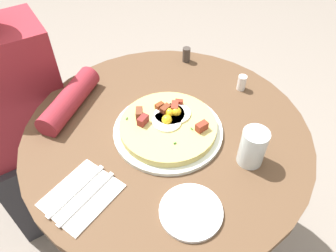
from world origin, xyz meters
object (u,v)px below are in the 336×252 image
Objects in this scene: dining_table at (167,166)px; fork at (87,198)px; knife at (76,191)px; breakfast_pizza at (169,124)px; water_glass at (253,147)px; bread_plate at (191,212)px; salt_shaker at (242,83)px; person_seated at (21,134)px; pizza_plate at (169,130)px; pepper_shaker at (186,55)px.

dining_table is 0.35m from fork.
knife reaches higher than dining_table.
fork reaches higher than dining_table.
water_glass is at bearing -59.12° from breakfast_pizza.
bread_plate is 0.49m from salt_shaker.
breakfast_pizza is 5.46× the size of salt_shaker.
dining_table is 16.44× the size of salt_shaker.
bread_plate is 0.25m from fork.
knife is at bearing 136.61° from bread_plate.
breakfast_pizza is 1.54× the size of fork.
person_seated is 22.38× the size of salt_shaker.
bread_plate is (-0.10, -0.25, -0.00)m from pizza_plate.
pepper_shaker is (-0.06, 0.23, 0.00)m from salt_shaker.
water_glass reaches higher than dining_table.
breakfast_pizza is at bearing -33.21° from dining_table.
bread_plate is 0.83× the size of fork.
knife is (-0.30, -0.06, 0.18)m from dining_table.
fork is at bearing 140.03° from bread_plate.
bread_plate is at bearing -109.89° from dining_table.
knife is (-0.30, -0.06, -0.02)m from breakfast_pizza.
person_seated is 7.58× the size of bread_plate.
person_seated is 21.31× the size of pepper_shaker.
salt_shaker is (0.40, 0.28, 0.02)m from bread_plate.
dining_table is at bearing 121.56° from water_glass.
pizza_plate is 2.10× the size of bread_plate.
fork is 0.60m from salt_shaker.
dining_table is at bearing -4.05° from fork.
water_glass is (0.12, -0.21, 0.03)m from breakfast_pizza.
knife is 3.55× the size of salt_shaker.
pizza_plate reaches higher than bread_plate.
breakfast_pizza is at bearing 68.71° from bread_plate.
fork is 0.04m from knife.
pepper_shaker reaches higher than fork.
salt_shaker reaches higher than knife.
bread_plate reaches higher than fork.
breakfast_pizza reaches higher than bread_plate.
person_seated is 0.60m from fork.
pepper_shaker is at bearing 47.73° from breakfast_pizza.
pizza_plate is at bearing 121.66° from water_glass.
person_seated is at bearing 127.18° from water_glass.
person_seated is 6.31× the size of knife.
dining_table is 2.65× the size of pizza_plate.
person_seated is at bearing 77.39° from fork.
person_seated is 10.62× the size of water_glass.
salt_shaker is (0.30, 0.03, -0.00)m from breakfast_pizza.
pepper_shaker is at bearing 56.75° from bread_plate.
bread_plate reaches higher than knife.
water_glass is at bearing -58.34° from pizza_plate.
dining_table is 0.73× the size of person_seated.
pizza_plate is 0.26m from bread_plate.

